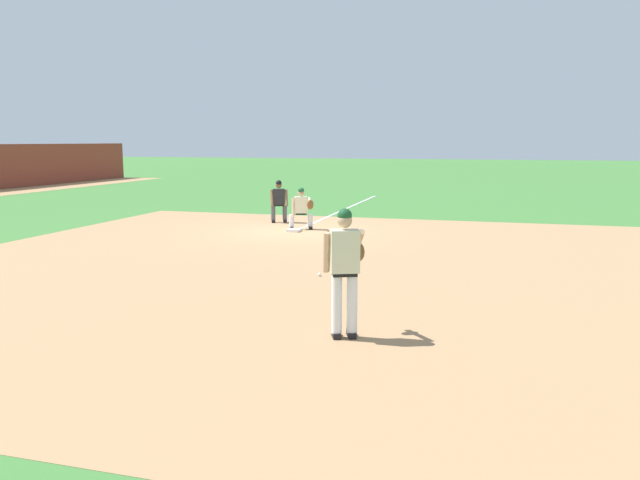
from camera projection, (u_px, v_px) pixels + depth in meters
ground_plane at (294, 232)px, 19.27m from camera, size 160.00×160.00×0.00m
infield_dirt_patch at (310, 265)px, 14.07m from camera, size 18.00×18.00×0.01m
foul_line_stripe at (344, 209)px, 25.51m from camera, size 13.14×0.10×0.00m
first_base_bag at (294, 230)px, 19.26m from camera, size 0.38×0.38×0.09m
baseball at (319, 275)px, 12.93m from camera, size 0.07×0.07×0.07m
pitcher at (345, 265)px, 8.76m from camera, size 0.82×0.60×1.86m
first_baseman at (302, 207)px, 19.65m from camera, size 0.85×0.95×1.34m
umpire at (279, 200)px, 21.36m from camera, size 0.59×0.67×1.46m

